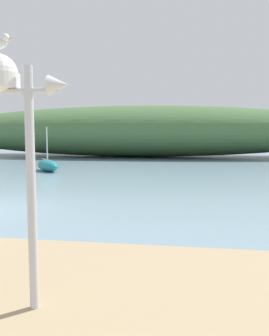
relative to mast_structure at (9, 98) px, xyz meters
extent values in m
ellipsoid|color=#476B3D|center=(-3.74, 35.39, -0.11)|extent=(49.38, 12.19, 5.79)
cylinder|color=silver|center=(0.27, 0.00, -1.20)|extent=(0.12, 0.12, 3.21)
cylinder|color=silver|center=(0.27, 0.00, 0.09)|extent=(0.82, 0.07, 0.07)
cone|color=silver|center=(0.68, 0.00, 0.15)|extent=(0.26, 0.26, 0.26)
sphere|color=white|center=(-0.03, 0.02, 0.76)|extent=(0.10, 0.10, 0.10)
cone|color=gold|center=(0.05, 0.03, 0.76)|extent=(0.06, 0.04, 0.03)
ellipsoid|color=teal|center=(-7.25, 18.35, -2.61)|extent=(2.81, 2.97, 0.79)
cylinder|color=silver|center=(-7.25, 18.35, -1.21)|extent=(0.08, 0.08, 2.49)
cylinder|color=silver|center=(-7.56, 18.69, -2.20)|extent=(0.96, 1.07, 0.06)
camera|label=1|loc=(2.29, -4.22, -0.46)|focal=36.93mm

